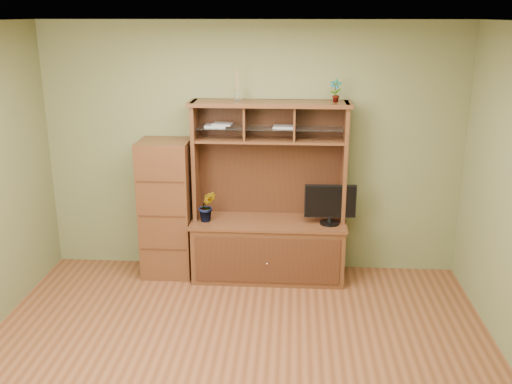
{
  "coord_description": "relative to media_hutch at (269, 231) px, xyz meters",
  "views": [
    {
      "loc": [
        0.44,
        -3.99,
        2.75
      ],
      "look_at": [
        0.1,
        1.2,
        1.12
      ],
      "focal_mm": 40.0,
      "sensor_mm": 36.0,
      "label": 1
    }
  ],
  "objects": [
    {
      "name": "side_cabinet",
      "position": [
        -1.1,
        0.01,
        0.22
      ],
      "size": [
        0.53,
        0.49,
        1.49
      ],
      "color": "#4E2D16",
      "rests_on": "room"
    },
    {
      "name": "media_hutch",
      "position": [
        0.0,
        0.0,
        0.0
      ],
      "size": [
        1.66,
        0.61,
        1.9
      ],
      "color": "#4E2D16",
      "rests_on": "room"
    },
    {
      "name": "top_plant",
      "position": [
        0.66,
        0.08,
        1.49
      ],
      "size": [
        0.13,
        0.1,
        0.23
      ],
      "primitive_type": "imported",
      "rotation": [
        0.0,
        0.0,
        -0.15
      ],
      "color": "#2E6021",
      "rests_on": "media_hutch"
    },
    {
      "name": "monitor",
      "position": [
        0.64,
        -0.08,
        0.35
      ],
      "size": [
        0.53,
        0.21,
        0.42
      ],
      "rotation": [
        0.0,
        0.0,
        0.04
      ],
      "color": "black",
      "rests_on": "media_hutch"
    },
    {
      "name": "room",
      "position": [
        -0.2,
        -1.73,
        0.83
      ],
      "size": [
        4.54,
        4.04,
        2.74
      ],
      "color": "brown",
      "rests_on": "ground"
    },
    {
      "name": "magazines",
      "position": [
        -0.31,
        0.08,
        1.13
      ],
      "size": [
        0.92,
        0.19,
        0.04
      ],
      "color": "#A4A4A9",
      "rests_on": "media_hutch"
    },
    {
      "name": "orchid_plant",
      "position": [
        -0.65,
        -0.08,
        0.29
      ],
      "size": [
        0.21,
        0.18,
        0.33
      ],
      "primitive_type": "imported",
      "rotation": [
        0.0,
        0.0,
        0.17
      ],
      "color": "#2D541C",
      "rests_on": "media_hutch"
    },
    {
      "name": "reed_diffuser",
      "position": [
        -0.33,
        0.08,
        1.5
      ],
      "size": [
        0.06,
        0.06,
        0.32
      ],
      "color": "silver",
      "rests_on": "media_hutch"
    }
  ]
}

